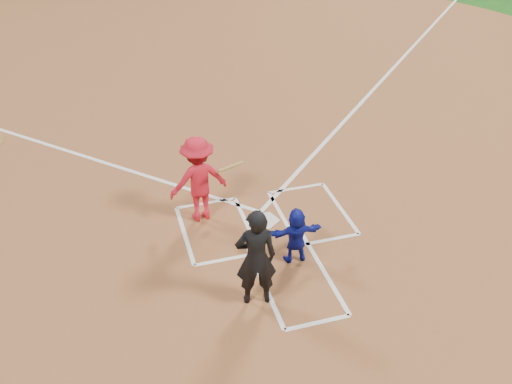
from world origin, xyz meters
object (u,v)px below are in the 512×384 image
object	(u,v)px
catcher	(296,235)
umpire	(256,258)
home_plate	(265,220)
batter_at_plate	(199,179)

from	to	relation	value
catcher	umpire	world-z (taller)	umpire
home_plate	catcher	world-z (taller)	catcher
catcher	umpire	distance (m)	1.29
umpire	batter_at_plate	distance (m)	2.55
catcher	umpire	xyz separation A→B (m)	(-0.96, -0.79, 0.36)
catcher	home_plate	bearing A→B (deg)	-78.96
home_plate	batter_at_plate	size ratio (longest dim) A/B	0.34
umpire	batter_at_plate	xyz separation A→B (m)	(-0.39, 2.52, -0.02)
home_plate	umpire	xyz separation A→B (m)	(-0.78, -2.04, 0.88)
umpire	batter_at_plate	size ratio (longest dim) A/B	1.02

